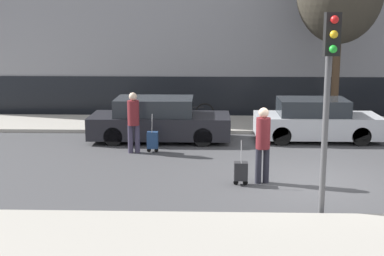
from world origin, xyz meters
TOP-DOWN VIEW (x-y plane):
  - ground_plane at (0.00, 0.00)m, footprint 80.00×80.00m
  - sidewalk_near at (0.00, -3.75)m, footprint 28.00×2.50m
  - sidewalk_far at (0.00, 7.00)m, footprint 28.00×3.00m
  - parked_car_0 at (-4.02, 4.46)m, footprint 4.51×1.84m
  - parked_car_1 at (1.08, 4.63)m, footprint 3.99×1.71m
  - pedestrian_left at (-4.61, 2.75)m, footprint 0.35×0.34m
  - trolley_left at (-4.06, 2.84)m, footprint 0.34×0.29m
  - pedestrian_right at (-1.11, -0.14)m, footprint 0.34×0.34m
  - trolley_right at (-1.63, -0.31)m, footprint 0.34×0.29m
  - traffic_light at (-0.12, -2.36)m, footprint 0.28×0.47m
  - parked_bicycle at (-3.07, 7.06)m, footprint 1.77×0.06m

SIDE VIEW (x-z plane):
  - ground_plane at x=0.00m, z-range 0.00..0.00m
  - sidewalk_near at x=0.00m, z-range 0.00..0.12m
  - sidewalk_far at x=0.00m, z-range 0.00..0.12m
  - trolley_right at x=-1.63m, z-range -0.21..0.88m
  - trolley_left at x=-4.06m, z-range -0.21..0.94m
  - parked_bicycle at x=-3.07m, z-range 0.01..0.97m
  - parked_car_1 at x=1.08m, z-range -0.04..1.32m
  - parked_car_0 at x=-4.02m, z-range -0.04..1.35m
  - pedestrian_left at x=-4.61m, z-range 0.13..1.93m
  - pedestrian_right at x=-1.11m, z-range 0.13..1.97m
  - traffic_light at x=-0.12m, z-range 0.84..4.84m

